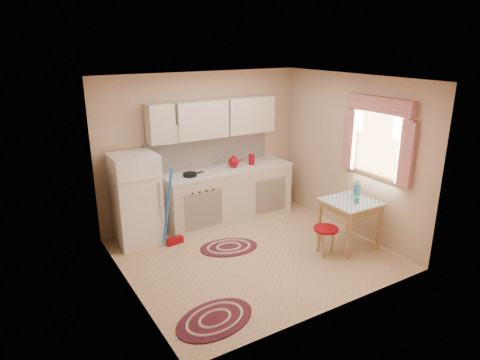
% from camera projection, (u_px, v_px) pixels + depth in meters
% --- Properties ---
extents(room_shell, '(3.64, 3.60, 2.52)m').
position_uv_depth(room_shell, '(255.00, 143.00, 6.02)').
color(room_shell, tan).
rests_on(room_shell, ground).
extents(fridge, '(0.65, 0.60, 1.40)m').
position_uv_depth(fridge, '(136.00, 199.00, 6.40)').
color(fridge, white).
rests_on(fridge, ground).
extents(broom, '(0.29, 0.15, 1.20)m').
position_uv_depth(broom, '(173.00, 207.00, 6.37)').
color(broom, blue).
rests_on(broom, ground).
extents(base_cabinets, '(2.25, 0.60, 0.88)m').
position_uv_depth(base_cabinets, '(228.00, 195.00, 7.32)').
color(base_cabinets, beige).
rests_on(base_cabinets, ground).
extents(countertop, '(2.27, 0.62, 0.04)m').
position_uv_depth(countertop, '(228.00, 170.00, 7.18)').
color(countertop, silver).
rests_on(countertop, base_cabinets).
extents(frying_pan, '(0.24, 0.24, 0.05)m').
position_uv_depth(frying_pan, '(190.00, 175.00, 6.77)').
color(frying_pan, black).
rests_on(frying_pan, countertop).
extents(red_kettle, '(0.22, 0.21, 0.20)m').
position_uv_depth(red_kettle, '(234.00, 162.00, 7.19)').
color(red_kettle, maroon).
rests_on(red_kettle, countertop).
extents(red_canister, '(0.12, 0.12, 0.16)m').
position_uv_depth(red_canister, '(252.00, 160.00, 7.38)').
color(red_canister, maroon).
rests_on(red_canister, countertop).
extents(table, '(0.72, 0.72, 0.72)m').
position_uv_depth(table, '(349.00, 224.00, 6.39)').
color(table, tan).
rests_on(table, ground).
extents(stool, '(0.38, 0.38, 0.42)m').
position_uv_depth(stool, '(325.00, 241.00, 6.17)').
color(stool, maroon).
rests_on(stool, ground).
extents(coffee_pot, '(0.16, 0.14, 0.26)m').
position_uv_depth(coffee_pot, '(357.00, 188.00, 6.44)').
color(coffee_pot, teal).
rests_on(coffee_pot, table).
extents(mug, '(0.09, 0.09, 0.10)m').
position_uv_depth(mug, '(356.00, 200.00, 6.17)').
color(mug, teal).
rests_on(mug, table).
extents(rug_center, '(1.00, 0.79, 0.02)m').
position_uv_depth(rug_center, '(229.00, 247.00, 6.43)').
color(rug_center, maroon).
rests_on(rug_center, ground).
extents(rug_left, '(1.08, 0.84, 0.02)m').
position_uv_depth(rug_left, '(215.00, 319.00, 4.78)').
color(rug_left, maroon).
rests_on(rug_left, ground).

